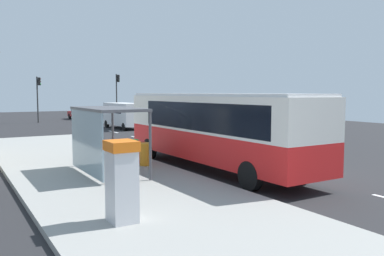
% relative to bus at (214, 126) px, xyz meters
% --- Properties ---
extents(ground_plane, '(56.00, 92.00, 0.04)m').
position_rel_bus_xyz_m(ground_plane, '(1.71, 12.75, -1.86)').
color(ground_plane, '#262628').
extents(sidewalk_platform, '(6.20, 30.00, 0.18)m').
position_rel_bus_xyz_m(sidewalk_platform, '(-4.69, 0.75, -1.75)').
color(sidewalk_platform, '#999993').
rests_on(sidewalk_platform, ground).
extents(lane_stripe_seg_1, '(0.16, 2.20, 0.01)m').
position_rel_bus_xyz_m(lane_stripe_seg_1, '(1.96, -2.25, -1.84)').
color(lane_stripe_seg_1, silver).
rests_on(lane_stripe_seg_1, ground).
extents(lane_stripe_seg_2, '(0.16, 2.20, 0.01)m').
position_rel_bus_xyz_m(lane_stripe_seg_2, '(1.96, 2.75, -1.84)').
color(lane_stripe_seg_2, silver).
rests_on(lane_stripe_seg_2, ground).
extents(lane_stripe_seg_3, '(0.16, 2.20, 0.01)m').
position_rel_bus_xyz_m(lane_stripe_seg_3, '(1.96, 7.75, -1.84)').
color(lane_stripe_seg_3, silver).
rests_on(lane_stripe_seg_3, ground).
extents(lane_stripe_seg_4, '(0.16, 2.20, 0.01)m').
position_rel_bus_xyz_m(lane_stripe_seg_4, '(1.96, 12.75, -1.84)').
color(lane_stripe_seg_4, silver).
rests_on(lane_stripe_seg_4, ground).
extents(lane_stripe_seg_5, '(0.16, 2.20, 0.01)m').
position_rel_bus_xyz_m(lane_stripe_seg_5, '(1.96, 17.75, -1.84)').
color(lane_stripe_seg_5, silver).
rests_on(lane_stripe_seg_5, ground).
extents(lane_stripe_seg_6, '(0.16, 2.20, 0.01)m').
position_rel_bus_xyz_m(lane_stripe_seg_6, '(1.96, 22.75, -1.84)').
color(lane_stripe_seg_6, silver).
rests_on(lane_stripe_seg_6, ground).
extents(lane_stripe_seg_7, '(0.16, 2.20, 0.01)m').
position_rel_bus_xyz_m(lane_stripe_seg_7, '(1.96, 27.75, -1.84)').
color(lane_stripe_seg_7, silver).
rests_on(lane_stripe_seg_7, ground).
extents(bus, '(2.66, 11.04, 3.21)m').
position_rel_bus_xyz_m(bus, '(0.00, 0.00, 0.00)').
color(bus, red).
rests_on(bus, ground).
extents(white_van, '(2.21, 5.28, 2.30)m').
position_rel_bus_xyz_m(white_van, '(3.91, 20.19, -0.50)').
color(white_van, white).
rests_on(white_van, ground).
extents(sedan_near, '(1.97, 4.46, 1.52)m').
position_rel_bus_xyz_m(sedan_near, '(4.01, 35.19, -1.05)').
color(sedan_near, '#A51919').
rests_on(sedan_near, ground).
extents(ticket_machine, '(0.66, 0.76, 1.94)m').
position_rel_bus_xyz_m(ticket_machine, '(-6.05, -5.09, -0.67)').
color(ticket_machine, silver).
rests_on(ticket_machine, sidewalk_platform).
extents(recycling_bin_orange, '(0.52, 0.52, 0.95)m').
position_rel_bus_xyz_m(recycling_bin_orange, '(-2.49, 1.44, -1.19)').
color(recycling_bin_orange, orange).
rests_on(recycling_bin_orange, sidewalk_platform).
extents(recycling_bin_red, '(0.52, 0.52, 0.95)m').
position_rel_bus_xyz_m(recycling_bin_red, '(-2.49, 2.14, -1.19)').
color(recycling_bin_red, red).
rests_on(recycling_bin_red, sidewalk_platform).
extents(recycling_bin_green, '(0.52, 0.52, 0.95)m').
position_rel_bus_xyz_m(recycling_bin_green, '(-2.49, 2.84, -1.19)').
color(recycling_bin_green, green).
rests_on(recycling_bin_green, sidewalk_platform).
extents(traffic_light_near_side, '(0.49, 0.28, 5.38)m').
position_rel_bus_xyz_m(traffic_light_near_side, '(7.21, 30.77, 1.71)').
color(traffic_light_near_side, '#2D2D2D').
rests_on(traffic_light_near_side, ground).
extents(traffic_light_far_side, '(0.49, 0.28, 4.94)m').
position_rel_bus_xyz_m(traffic_light_far_side, '(-1.39, 31.57, 1.44)').
color(traffic_light_far_side, '#2D2D2D').
rests_on(traffic_light_far_side, ground).
extents(bus_shelter, '(1.80, 4.00, 2.50)m').
position_rel_bus_xyz_m(bus_shelter, '(-4.70, 0.61, 0.25)').
color(bus_shelter, '#4C4C51').
rests_on(bus_shelter, sidewalk_platform).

